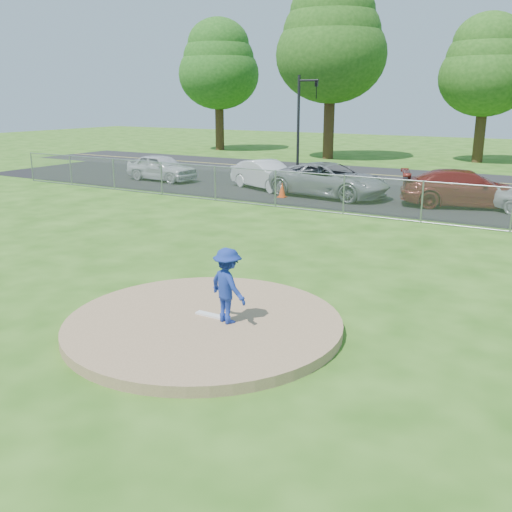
% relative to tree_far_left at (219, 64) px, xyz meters
% --- Properties ---
extents(ground, '(120.00, 120.00, 0.00)m').
position_rel_tree_far_left_xyz_m(ground, '(22.00, -23.00, -7.06)').
color(ground, '#275512').
rests_on(ground, ground).
extents(pitchers_mound, '(5.40, 5.40, 0.20)m').
position_rel_tree_far_left_xyz_m(pitchers_mound, '(22.00, -33.00, -6.96)').
color(pitchers_mound, '#927150').
rests_on(pitchers_mound, ground).
extents(pitching_rubber, '(0.60, 0.15, 0.04)m').
position_rel_tree_far_left_xyz_m(pitching_rubber, '(22.00, -32.80, -6.84)').
color(pitching_rubber, white).
rests_on(pitching_rubber, pitchers_mound).
extents(chain_link_fence, '(40.00, 0.06, 1.50)m').
position_rel_tree_far_left_xyz_m(chain_link_fence, '(22.00, -21.00, -6.31)').
color(chain_link_fence, gray).
rests_on(chain_link_fence, ground).
extents(parking_lot, '(50.00, 8.00, 0.01)m').
position_rel_tree_far_left_xyz_m(parking_lot, '(22.00, -16.50, -7.05)').
color(parking_lot, black).
rests_on(parking_lot, ground).
extents(street, '(60.00, 7.00, 0.01)m').
position_rel_tree_far_left_xyz_m(street, '(22.00, -9.00, -7.06)').
color(street, black).
rests_on(street, ground).
extents(tree_far_left, '(6.72, 6.72, 10.74)m').
position_rel_tree_far_left_xyz_m(tree_far_left, '(0.00, 0.00, 0.00)').
color(tree_far_left, '#372214').
rests_on(tree_far_left, ground).
extents(tree_left, '(7.84, 7.84, 12.53)m').
position_rel_tree_far_left_xyz_m(tree_left, '(11.00, -2.00, 1.18)').
color(tree_left, '#352213').
rests_on(tree_left, ground).
extents(tree_center, '(6.16, 6.16, 9.84)m').
position_rel_tree_far_left_xyz_m(tree_center, '(21.00, 1.00, -0.59)').
color(tree_center, '#372514').
rests_on(tree_center, ground).
extents(traffic_signal_left, '(1.28, 0.20, 5.60)m').
position_rel_tree_far_left_xyz_m(traffic_signal_left, '(13.24, -11.00, -3.70)').
color(traffic_signal_left, black).
rests_on(traffic_signal_left, ground).
extents(pitcher, '(1.08, 0.84, 1.47)m').
position_rel_tree_far_left_xyz_m(pitcher, '(22.48, -32.87, -6.13)').
color(pitcher, navy).
rests_on(pitcher, pitchers_mound).
extents(traffic_cone, '(0.34, 0.34, 0.67)m').
position_rel_tree_far_left_xyz_m(traffic_cone, '(16.14, -18.79, -6.72)').
color(traffic_cone, '#ED3F0C').
rests_on(traffic_cone, parking_lot).
extents(parked_car_silver, '(4.28, 2.01, 1.42)m').
position_rel_tree_far_left_xyz_m(parked_car_silver, '(7.96, -17.36, -6.34)').
color(parked_car_silver, silver).
rests_on(parked_car_silver, parking_lot).
extents(parked_car_white, '(4.47, 3.01, 1.39)m').
position_rel_tree_far_left_xyz_m(parked_car_white, '(14.35, -17.08, -6.35)').
color(parked_car_white, silver).
rests_on(parked_car_white, parking_lot).
extents(parked_car_gray, '(5.72, 3.12, 1.52)m').
position_rel_tree_far_left_xyz_m(parked_car_gray, '(17.90, -17.53, -6.29)').
color(parked_car_gray, gray).
rests_on(parked_car_gray, parking_lot).
extents(parked_car_darkred, '(5.59, 3.72, 1.50)m').
position_rel_tree_far_left_xyz_m(parked_car_darkred, '(23.69, -16.97, -6.30)').
color(parked_car_darkred, maroon).
rests_on(parked_car_darkred, parking_lot).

